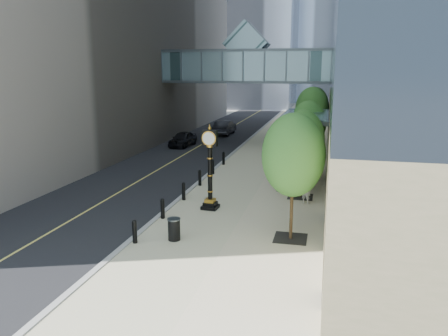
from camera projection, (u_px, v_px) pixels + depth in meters
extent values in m
plane|color=gray|center=(189.00, 260.00, 16.75)|extent=(320.00, 320.00, 0.00)
cube|color=black|center=(232.00, 127.00, 56.30)|extent=(8.00, 180.00, 0.02)
cube|color=#B3AC8A|center=(295.00, 128.00, 54.49)|extent=(8.00, 180.00, 0.06)
cube|color=gray|center=(263.00, 127.00, 55.39)|extent=(0.25, 180.00, 0.07)
cube|color=slate|center=(247.00, 66.00, 42.36)|extent=(17.00, 4.00, 3.00)
cube|color=#383F44|center=(247.00, 82.00, 42.68)|extent=(17.00, 4.20, 0.25)
cube|color=#383F44|center=(247.00, 51.00, 42.05)|extent=(17.00, 4.20, 0.25)
cube|color=slate|center=(247.00, 44.00, 41.90)|extent=(4.24, 3.00, 4.24)
cube|color=#383F44|center=(306.00, 116.00, 28.33)|extent=(3.00, 8.00, 0.25)
cube|color=slate|center=(306.00, 114.00, 28.30)|extent=(2.80, 7.80, 0.06)
cylinder|color=#383F44|center=(278.00, 158.00, 25.57)|extent=(0.12, 0.12, 4.20)
cylinder|color=#383F44|center=(289.00, 139.00, 32.59)|extent=(0.12, 0.12, 4.20)
cylinder|color=black|center=(135.00, 233.00, 18.19)|extent=(0.20, 0.20, 0.90)
cylinder|color=black|center=(163.00, 209.00, 21.23)|extent=(0.20, 0.20, 0.90)
cylinder|color=black|center=(184.00, 192.00, 24.27)|extent=(0.20, 0.20, 0.90)
cylinder|color=black|center=(200.00, 178.00, 27.31)|extent=(0.20, 0.20, 0.90)
cylinder|color=black|center=(213.00, 168.00, 30.34)|extent=(0.20, 0.20, 0.90)
cylinder|color=black|center=(224.00, 159.00, 33.38)|extent=(0.20, 0.20, 0.90)
cube|color=black|center=(290.00, 238.00, 18.77)|extent=(1.40, 1.40, 0.02)
cylinder|color=#43351C|center=(292.00, 207.00, 18.46)|extent=(0.14, 0.14, 2.87)
ellipsoid|color=#376123|center=(293.00, 155.00, 17.97)|extent=(2.63, 2.63, 3.51)
cube|color=black|center=(300.00, 197.00, 24.94)|extent=(1.40, 1.40, 0.02)
cylinder|color=#43351C|center=(301.00, 174.00, 24.65)|extent=(0.14, 0.14, 2.64)
ellipsoid|color=#376123|center=(303.00, 139.00, 24.21)|extent=(2.42, 2.42, 3.22)
cube|color=black|center=(306.00, 172.00, 31.11)|extent=(1.40, 1.40, 0.02)
cylinder|color=#43351C|center=(307.00, 153.00, 30.82)|extent=(0.14, 0.14, 2.68)
ellipsoid|color=#376123|center=(308.00, 124.00, 30.36)|extent=(2.46, 2.46, 3.27)
cube|color=black|center=(310.00, 155.00, 37.28)|extent=(1.40, 1.40, 0.02)
cylinder|color=#43351C|center=(311.00, 137.00, 36.95)|extent=(0.14, 0.14, 3.06)
ellipsoid|color=#376123|center=(312.00, 109.00, 36.43)|extent=(2.80, 2.80, 3.73)
cube|color=black|center=(313.00, 143.00, 43.45)|extent=(1.40, 1.40, 0.02)
cylinder|color=#43351C|center=(314.00, 128.00, 43.13)|extent=(0.14, 0.14, 2.92)
ellipsoid|color=#376123|center=(315.00, 105.00, 42.64)|extent=(2.68, 2.68, 3.57)
cube|color=black|center=(210.00, 207.00, 22.81)|extent=(0.87, 0.87, 0.18)
cube|color=black|center=(210.00, 204.00, 22.77)|extent=(0.67, 0.67, 0.18)
cube|color=gold|center=(210.00, 200.00, 22.73)|extent=(0.53, 0.53, 0.18)
cylinder|color=black|center=(210.00, 173.00, 22.40)|extent=(0.23, 0.23, 2.78)
cube|color=black|center=(210.00, 138.00, 22.01)|extent=(0.78, 0.33, 0.81)
cylinder|color=white|center=(211.00, 138.00, 22.16)|extent=(0.63, 0.08, 0.63)
cylinder|color=white|center=(209.00, 139.00, 21.86)|extent=(0.63, 0.08, 0.63)
sphere|color=gold|center=(210.00, 128.00, 21.90)|extent=(0.18, 0.18, 0.18)
cylinder|color=black|center=(174.00, 230.00, 18.51)|extent=(0.55, 0.55, 0.90)
imported|color=#B5B2A6|center=(306.00, 190.00, 23.55)|extent=(0.65, 0.55, 1.52)
imported|color=black|center=(183.00, 139.00, 41.65)|extent=(1.94, 4.22, 1.40)
imported|color=black|center=(225.00, 127.00, 49.39)|extent=(1.80, 4.87, 1.59)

